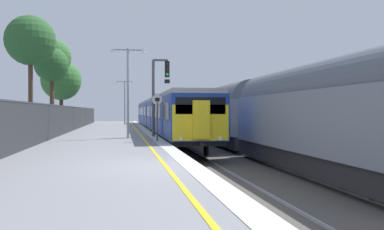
{
  "coord_description": "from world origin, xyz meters",
  "views": [
    {
      "loc": [
        -1.58,
        -11.96,
        1.55
      ],
      "look_at": [
        1.67,
        7.46,
        1.38
      ],
      "focal_mm": 39.53,
      "sensor_mm": 36.0,
      "label": 1
    }
  ],
  "objects_px": {
    "speed_limit_sign": "(157,111)",
    "background_tree_right": "(51,66)",
    "freight_train_adjacent_track": "(205,113)",
    "background_tree_back": "(29,42)",
    "signal_gantry": "(158,88)",
    "platform_lamp_mid": "(128,85)",
    "background_tree_left": "(61,81)",
    "background_tree_centre": "(51,59)",
    "platform_lamp_far": "(125,99)",
    "commuter_train_at_platform": "(162,114)"
  },
  "relations": [
    {
      "from": "freight_train_adjacent_track",
      "to": "platform_lamp_far",
      "type": "distance_m",
      "value": 13.85
    },
    {
      "from": "freight_train_adjacent_track",
      "to": "background_tree_left",
      "type": "relative_size",
      "value": 8.08
    },
    {
      "from": "freight_train_adjacent_track",
      "to": "speed_limit_sign",
      "type": "height_order",
      "value": "freight_train_adjacent_track"
    },
    {
      "from": "background_tree_left",
      "to": "background_tree_right",
      "type": "xyz_separation_m",
      "value": [
        0.62,
        -11.02,
        0.63
      ]
    },
    {
      "from": "background_tree_back",
      "to": "commuter_train_at_platform",
      "type": "bearing_deg",
      "value": 26.72
    },
    {
      "from": "platform_lamp_far",
      "to": "background_tree_centre",
      "type": "bearing_deg",
      "value": -136.55
    },
    {
      "from": "signal_gantry",
      "to": "speed_limit_sign",
      "type": "bearing_deg",
      "value": -95.34
    },
    {
      "from": "background_tree_left",
      "to": "background_tree_back",
      "type": "height_order",
      "value": "background_tree_back"
    },
    {
      "from": "speed_limit_sign",
      "to": "commuter_train_at_platform",
      "type": "bearing_deg",
      "value": 83.85
    },
    {
      "from": "background_tree_left",
      "to": "background_tree_right",
      "type": "bearing_deg",
      "value": -86.77
    },
    {
      "from": "commuter_train_at_platform",
      "to": "background_tree_back",
      "type": "xyz_separation_m",
      "value": [
        -10.58,
        -5.33,
        5.56
      ]
    },
    {
      "from": "commuter_train_at_platform",
      "to": "speed_limit_sign",
      "type": "distance_m",
      "value": 17.22
    },
    {
      "from": "background_tree_centre",
      "to": "background_tree_back",
      "type": "distance_m",
      "value": 9.77
    },
    {
      "from": "commuter_train_at_platform",
      "to": "background_tree_centre",
      "type": "xyz_separation_m",
      "value": [
        -10.51,
        4.45,
        5.47
      ]
    },
    {
      "from": "commuter_train_at_platform",
      "to": "platform_lamp_far",
      "type": "xyz_separation_m",
      "value": [
        -3.3,
        11.27,
        1.8
      ]
    },
    {
      "from": "background_tree_right",
      "to": "speed_limit_sign",
      "type": "bearing_deg",
      "value": -65.22
    },
    {
      "from": "speed_limit_sign",
      "to": "freight_train_adjacent_track",
      "type": "bearing_deg",
      "value": 70.74
    },
    {
      "from": "speed_limit_sign",
      "to": "background_tree_right",
      "type": "height_order",
      "value": "background_tree_right"
    },
    {
      "from": "signal_gantry",
      "to": "background_tree_back",
      "type": "xyz_separation_m",
      "value": [
        -9.12,
        7.71,
        3.84
      ]
    },
    {
      "from": "freight_train_adjacent_track",
      "to": "background_tree_back",
      "type": "xyz_separation_m",
      "value": [
        -14.59,
        -4.95,
        5.42
      ]
    },
    {
      "from": "freight_train_adjacent_track",
      "to": "background_tree_left",
      "type": "xyz_separation_m",
      "value": [
        -14.52,
        11.71,
        3.6
      ]
    },
    {
      "from": "background_tree_back",
      "to": "platform_lamp_far",
      "type": "bearing_deg",
      "value": 66.33
    },
    {
      "from": "platform_lamp_far",
      "to": "background_tree_back",
      "type": "xyz_separation_m",
      "value": [
        -7.28,
        -16.6,
        3.76
      ]
    },
    {
      "from": "signal_gantry",
      "to": "platform_lamp_far",
      "type": "relative_size",
      "value": 0.93
    },
    {
      "from": "signal_gantry",
      "to": "background_tree_right",
      "type": "bearing_deg",
      "value": 122.26
    },
    {
      "from": "speed_limit_sign",
      "to": "background_tree_right",
      "type": "bearing_deg",
      "value": 114.78
    },
    {
      "from": "background_tree_centre",
      "to": "background_tree_back",
      "type": "bearing_deg",
      "value": -90.41
    },
    {
      "from": "freight_train_adjacent_track",
      "to": "background_tree_right",
      "type": "xyz_separation_m",
      "value": [
        -13.89,
        0.69,
        4.23
      ]
    },
    {
      "from": "background_tree_left",
      "to": "background_tree_centre",
      "type": "height_order",
      "value": "background_tree_centre"
    },
    {
      "from": "signal_gantry",
      "to": "platform_lamp_mid",
      "type": "xyz_separation_m",
      "value": [
        -1.84,
        -1.27,
        0.12
      ]
    },
    {
      "from": "platform_lamp_mid",
      "to": "background_tree_centre",
      "type": "bearing_deg",
      "value": 111.02
    },
    {
      "from": "background_tree_right",
      "to": "background_tree_back",
      "type": "height_order",
      "value": "background_tree_back"
    },
    {
      "from": "background_tree_centre",
      "to": "background_tree_back",
      "type": "relative_size",
      "value": 0.99
    },
    {
      "from": "background_tree_left",
      "to": "background_tree_back",
      "type": "distance_m",
      "value": 16.76
    },
    {
      "from": "freight_train_adjacent_track",
      "to": "background_tree_left",
      "type": "bearing_deg",
      "value": 141.1
    },
    {
      "from": "background_tree_centre",
      "to": "background_tree_back",
      "type": "height_order",
      "value": "background_tree_back"
    },
    {
      "from": "signal_gantry",
      "to": "platform_lamp_far",
      "type": "height_order",
      "value": "platform_lamp_far"
    },
    {
      "from": "freight_train_adjacent_track",
      "to": "signal_gantry",
      "type": "xyz_separation_m",
      "value": [
        -5.47,
        -12.66,
        1.58
      ]
    },
    {
      "from": "signal_gantry",
      "to": "background_tree_back",
      "type": "relative_size",
      "value": 0.54
    },
    {
      "from": "commuter_train_at_platform",
      "to": "background_tree_centre",
      "type": "relative_size",
      "value": 4.53
    },
    {
      "from": "platform_lamp_far",
      "to": "background_tree_centre",
      "type": "relative_size",
      "value": 0.59
    },
    {
      "from": "background_tree_right",
      "to": "background_tree_back",
      "type": "distance_m",
      "value": 5.8
    },
    {
      "from": "signal_gantry",
      "to": "speed_limit_sign",
      "type": "distance_m",
      "value": 4.33
    },
    {
      "from": "background_tree_right",
      "to": "freight_train_adjacent_track",
      "type": "bearing_deg",
      "value": -2.83
    },
    {
      "from": "signal_gantry",
      "to": "platform_lamp_mid",
      "type": "relative_size",
      "value": 0.92
    },
    {
      "from": "platform_lamp_mid",
      "to": "freight_train_adjacent_track",
      "type": "bearing_deg",
      "value": 62.31
    },
    {
      "from": "signal_gantry",
      "to": "background_tree_centre",
      "type": "distance_m",
      "value": 20.04
    },
    {
      "from": "background_tree_back",
      "to": "platform_lamp_mid",
      "type": "bearing_deg",
      "value": -50.99
    },
    {
      "from": "freight_train_adjacent_track",
      "to": "background_tree_centre",
      "type": "relative_size",
      "value": 6.86
    },
    {
      "from": "freight_train_adjacent_track",
      "to": "speed_limit_sign",
      "type": "bearing_deg",
      "value": -109.26
    }
  ]
}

